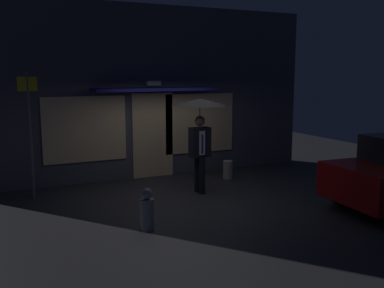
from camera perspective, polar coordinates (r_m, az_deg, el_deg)
The scene contains 6 objects.
ground_plane at distance 9.82m, azimuth -0.48°, elevation -6.84°, with size 18.00×18.00×0.00m, color #2D2D33.
building_facade at distance 11.61m, azimuth -5.44°, elevation 6.53°, with size 9.10×1.00×4.41m.
person_with_umbrella at distance 9.86m, azimuth 1.02°, elevation 3.28°, with size 1.25×1.25×2.14m.
street_sign_post at distance 10.06m, azimuth -20.17°, elevation 1.90°, with size 0.40×0.07×2.73m.
sidewalk_bollard at distance 11.48m, azimuth 4.64°, elevation -3.32°, with size 0.25×0.25×0.46m, color #B2A899.
fire_hydrant at distance 7.79m, azimuth -5.83°, elevation -8.54°, with size 0.24×0.24×0.74m.
Camera 1 is at (-4.00, -8.55, 2.70)m, focal length 41.41 mm.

